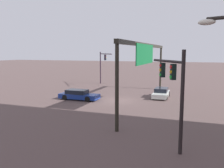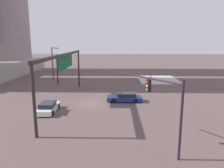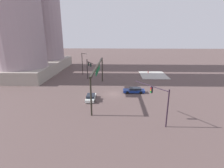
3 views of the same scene
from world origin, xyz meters
name	(u,v)px [view 3 (image 3 of 3)]	position (x,y,z in m)	size (l,w,h in m)	color
ground_plane	(114,94)	(0.00, 0.00, 0.00)	(232.91, 232.91, 0.00)	brown
sidewalk_corner	(153,75)	(18.11, -12.42, 0.07)	(10.61, 8.26, 0.15)	#AEAAA4
traffic_signal_near_corner	(159,97)	(-12.46, -6.88, 4.08)	(5.48, 4.23, 5.77)	black
traffic_signal_opposite_side	(89,66)	(12.19, 7.57, 3.90)	(3.64, 2.33, 5.90)	black
streetlamp_curved_arm	(83,62)	(18.41, 10.43, 4.09)	(1.02, 2.03, 7.00)	black
overhead_sign_gantry	(98,69)	(0.50, 3.51, 5.58)	(21.47, 0.43, 6.68)	black
sedan_car_approaching	(91,97)	(-3.74, 4.59, 0.57)	(4.34, 1.90, 1.21)	silver
sedan_car_waiting_far	(134,90)	(1.00, -4.67, 0.58)	(1.90, 4.89, 1.21)	navy
fire_hydrant_on_curb	(148,72)	(20.61, -11.18, 0.49)	(0.33, 0.22, 0.71)	red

